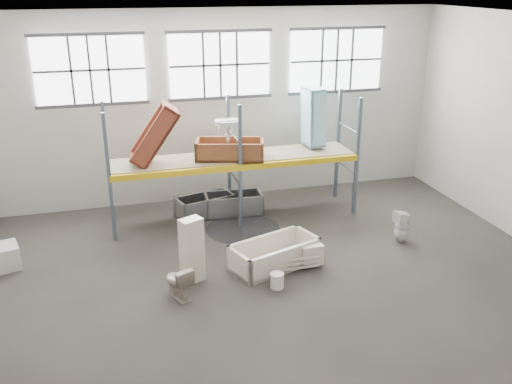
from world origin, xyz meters
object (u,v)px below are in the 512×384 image
object	(u,v)px
toilet_beige	(178,282)
toilet_white	(402,226)
bathtub_beige	(275,254)
blue_tub_upright	(313,117)
cistern_tall	(192,250)
steel_tub_left	(205,206)
rust_tub_flat	(230,149)
steel_tub_right	(233,204)
bucket	(277,281)

from	to	relation	value
toilet_beige	toilet_white	distance (m)	5.36
bathtub_beige	blue_tub_upright	distance (m)	4.15
toilet_beige	cistern_tall	xyz separation A→B (m)	(0.37, 0.55, 0.34)
cistern_tall	steel_tub_left	distance (m)	3.31
toilet_white	steel_tub_left	size ratio (longest dim) A/B	0.53
toilet_beige	steel_tub_left	bearing A→B (deg)	-132.40
bathtub_beige	cistern_tall	xyz separation A→B (m)	(-1.76, -0.15, 0.40)
bathtub_beige	blue_tub_upright	size ratio (longest dim) A/B	1.27
bathtub_beige	rust_tub_flat	bearing A→B (deg)	78.24
cistern_tall	rust_tub_flat	world-z (taller)	rust_tub_flat
toilet_white	steel_tub_right	world-z (taller)	toilet_white
cistern_tall	rust_tub_flat	bearing A→B (deg)	39.26
toilet_white	steel_tub_right	distance (m)	4.25
steel_tub_left	bucket	xyz separation A→B (m)	(0.69, -3.89, -0.11)
cistern_tall	bucket	distance (m)	1.77
steel_tub_left	rust_tub_flat	bearing A→B (deg)	-33.80
toilet_white	toilet_beige	bearing A→B (deg)	-83.35
bathtub_beige	toilet_beige	xyz separation A→B (m)	(-2.12, -0.70, 0.06)
cistern_tall	bucket	world-z (taller)	cistern_tall
cistern_tall	bucket	xyz separation A→B (m)	(1.54, -0.72, -0.51)
bathtub_beige	cistern_tall	world-z (taller)	cistern_tall
rust_tub_flat	steel_tub_right	bearing A→B (deg)	66.02
blue_tub_upright	bucket	distance (m)	4.96
toilet_beige	rust_tub_flat	distance (m)	4.06
steel_tub_left	steel_tub_right	distance (m)	0.73
steel_tub_left	toilet_beige	bearing A→B (deg)	-107.99
bucket	steel_tub_left	bearing A→B (deg)	100.10
rust_tub_flat	bucket	distance (m)	3.88
cistern_tall	toilet_beige	bearing A→B (deg)	-147.28
toilet_white	bathtub_beige	bearing A→B (deg)	-88.53
bathtub_beige	steel_tub_right	size ratio (longest dim) A/B	1.28
toilet_beige	cistern_tall	size ratio (longest dim) A/B	0.49
steel_tub_right	cistern_tall	bearing A→B (deg)	-116.79
toilet_white	bucket	bearing A→B (deg)	-74.82
rust_tub_flat	bucket	size ratio (longest dim) A/B	5.20
blue_tub_upright	toilet_white	bearing A→B (deg)	-65.53
toilet_beige	steel_tub_right	bearing A→B (deg)	-142.29
toilet_white	steel_tub_right	bearing A→B (deg)	-132.67
steel_tub_left	steel_tub_right	bearing A→B (deg)	-4.96
cistern_tall	bucket	size ratio (longest dim) A/B	4.30
steel_tub_right	blue_tub_upright	size ratio (longest dim) A/B	0.99
toilet_beige	toilet_white	bearing A→B (deg)	166.56
steel_tub_right	bucket	size ratio (longest dim) A/B	4.65
cistern_tall	bucket	bearing A→B (deg)	-48.75
rust_tub_flat	bucket	xyz separation A→B (m)	(0.11, -3.50, -1.66)
toilet_beige	steel_tub_right	xyz separation A→B (m)	(1.93, 3.66, -0.06)
steel_tub_right	bathtub_beige	bearing A→B (deg)	-86.40
steel_tub_left	bathtub_beige	bearing A→B (deg)	-73.17
bucket	bathtub_beige	bearing A→B (deg)	75.87
toilet_beige	toilet_white	xyz separation A→B (m)	(5.27, 1.02, 0.05)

